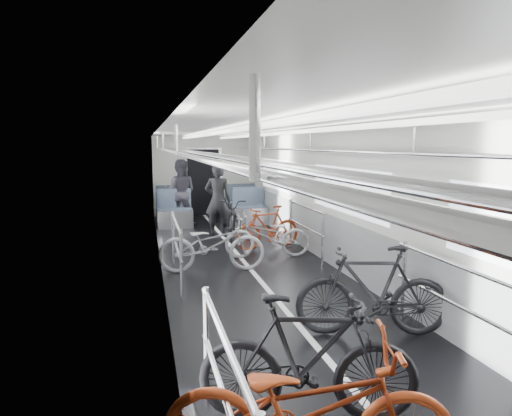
{
  "coord_description": "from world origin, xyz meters",
  "views": [
    {
      "loc": [
        -1.73,
        -6.87,
        2.15
      ],
      "look_at": [
        0.0,
        0.22,
        1.13
      ],
      "focal_mm": 32.0,
      "sensor_mm": 36.0,
      "label": 1
    }
  ],
  "objects_px": {
    "bike_left_near": "(308,409)",
    "bike_left_far": "(212,244)",
    "bike_right_near": "(373,291)",
    "person_seated": "(180,192)",
    "person_standing": "(218,200)",
    "bike_right_mid": "(268,236)",
    "bike_right_far": "(268,228)",
    "bike_aisle": "(233,217)",
    "bike_left_mid": "(308,359)"
  },
  "relations": [
    {
      "from": "bike_right_near",
      "to": "person_standing",
      "type": "height_order",
      "value": "person_standing"
    },
    {
      "from": "bike_right_near",
      "to": "bike_right_mid",
      "type": "bearing_deg",
      "value": -161.44
    },
    {
      "from": "bike_right_mid",
      "to": "person_seated",
      "type": "xyz_separation_m",
      "value": [
        -1.33,
        4.04,
        0.45
      ]
    },
    {
      "from": "bike_left_far",
      "to": "bike_right_near",
      "type": "xyz_separation_m",
      "value": [
        1.38,
        -3.04,
        0.05
      ]
    },
    {
      "from": "bike_right_mid",
      "to": "bike_right_far",
      "type": "height_order",
      "value": "bike_right_far"
    },
    {
      "from": "bike_right_far",
      "to": "bike_aisle",
      "type": "distance_m",
      "value": 1.54
    },
    {
      "from": "bike_right_near",
      "to": "bike_right_far",
      "type": "height_order",
      "value": "bike_right_near"
    },
    {
      "from": "bike_left_mid",
      "to": "bike_right_mid",
      "type": "relative_size",
      "value": 1.04
    },
    {
      "from": "bike_left_mid",
      "to": "bike_right_mid",
      "type": "height_order",
      "value": "bike_left_mid"
    },
    {
      "from": "person_standing",
      "to": "person_seated",
      "type": "xyz_separation_m",
      "value": [
        -0.74,
        1.79,
        0.02
      ]
    },
    {
      "from": "bike_right_far",
      "to": "person_standing",
      "type": "bearing_deg",
      "value": -170.39
    },
    {
      "from": "bike_left_far",
      "to": "bike_right_mid",
      "type": "xyz_separation_m",
      "value": [
        1.17,
        0.69,
        -0.04
      ]
    },
    {
      "from": "bike_left_mid",
      "to": "person_standing",
      "type": "distance_m",
      "value": 7.38
    },
    {
      "from": "bike_left_far",
      "to": "person_standing",
      "type": "bearing_deg",
      "value": -6.06
    },
    {
      "from": "bike_right_mid",
      "to": "person_standing",
      "type": "distance_m",
      "value": 2.37
    },
    {
      "from": "bike_right_near",
      "to": "person_standing",
      "type": "relative_size",
      "value": 1.01
    },
    {
      "from": "bike_left_mid",
      "to": "bike_aisle",
      "type": "bearing_deg",
      "value": 10.0
    },
    {
      "from": "bike_right_mid",
      "to": "person_standing",
      "type": "height_order",
      "value": "person_standing"
    },
    {
      "from": "bike_right_mid",
      "to": "bike_aisle",
      "type": "distance_m",
      "value": 2.17
    },
    {
      "from": "bike_left_near",
      "to": "bike_right_near",
      "type": "bearing_deg",
      "value": -21.62
    },
    {
      "from": "bike_right_mid",
      "to": "bike_right_far",
      "type": "xyz_separation_m",
      "value": [
        0.19,
        0.68,
        0.02
      ]
    },
    {
      "from": "bike_left_far",
      "to": "bike_right_mid",
      "type": "relative_size",
      "value": 1.1
    },
    {
      "from": "bike_left_far",
      "to": "person_standing",
      "type": "height_order",
      "value": "person_standing"
    },
    {
      "from": "bike_right_near",
      "to": "person_seated",
      "type": "distance_m",
      "value": 7.94
    },
    {
      "from": "bike_left_near",
      "to": "bike_right_near",
      "type": "height_order",
      "value": "bike_right_near"
    },
    {
      "from": "bike_left_near",
      "to": "bike_aisle",
      "type": "distance_m",
      "value": 7.92
    },
    {
      "from": "bike_left_near",
      "to": "bike_right_mid",
      "type": "distance_m",
      "value": 5.84
    },
    {
      "from": "bike_left_near",
      "to": "person_seated",
      "type": "height_order",
      "value": "person_seated"
    },
    {
      "from": "bike_left_far",
      "to": "bike_right_near",
      "type": "distance_m",
      "value": 3.34
    },
    {
      "from": "bike_right_far",
      "to": "bike_left_near",
      "type": "bearing_deg",
      "value": -29.99
    },
    {
      "from": "bike_left_near",
      "to": "bike_left_far",
      "type": "height_order",
      "value": "bike_left_near"
    },
    {
      "from": "bike_aisle",
      "to": "person_seated",
      "type": "bearing_deg",
      "value": 133.12
    },
    {
      "from": "bike_left_far",
      "to": "bike_right_mid",
      "type": "bearing_deg",
      "value": -54.4
    },
    {
      "from": "person_standing",
      "to": "person_seated",
      "type": "bearing_deg",
      "value": -47.59
    },
    {
      "from": "person_standing",
      "to": "bike_left_far",
      "type": "bearing_deg",
      "value": 98.89
    },
    {
      "from": "bike_left_mid",
      "to": "bike_left_far",
      "type": "xyz_separation_m",
      "value": [
        -0.11,
        4.41,
        -0.04
      ]
    },
    {
      "from": "bike_right_mid",
      "to": "bike_left_near",
      "type": "bearing_deg",
      "value": -5.76
    },
    {
      "from": "bike_right_far",
      "to": "person_seated",
      "type": "distance_m",
      "value": 3.71
    },
    {
      "from": "bike_left_mid",
      "to": "bike_left_near",
      "type": "bearing_deg",
      "value": 176.06
    },
    {
      "from": "bike_aisle",
      "to": "person_standing",
      "type": "xyz_separation_m",
      "value": [
        -0.34,
        0.1,
        0.4
      ]
    },
    {
      "from": "bike_right_near",
      "to": "bike_left_mid",
      "type": "bearing_deg",
      "value": -27.63
    },
    {
      "from": "bike_right_mid",
      "to": "person_seated",
      "type": "distance_m",
      "value": 4.28
    },
    {
      "from": "bike_right_mid",
      "to": "bike_right_near",
      "type": "bearing_deg",
      "value": 10.14
    },
    {
      "from": "bike_left_near",
      "to": "person_seated",
      "type": "distance_m",
      "value": 9.75
    },
    {
      "from": "bike_left_near",
      "to": "bike_right_far",
      "type": "relative_size",
      "value": 1.24
    },
    {
      "from": "bike_aisle",
      "to": "bike_right_far",
      "type": "bearing_deg",
      "value": -59.79
    },
    {
      "from": "bike_left_near",
      "to": "bike_right_far",
      "type": "bearing_deg",
      "value": 2.6
    },
    {
      "from": "bike_left_mid",
      "to": "bike_right_far",
      "type": "xyz_separation_m",
      "value": [
        1.25,
        5.78,
        -0.06
      ]
    },
    {
      "from": "bike_left_mid",
      "to": "bike_right_mid",
      "type": "xyz_separation_m",
      "value": [
        1.06,
        5.1,
        -0.08
      ]
    },
    {
      "from": "bike_right_near",
      "to": "bike_aisle",
      "type": "distance_m",
      "value": 5.91
    }
  ]
}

